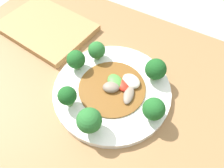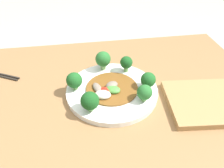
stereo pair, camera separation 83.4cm
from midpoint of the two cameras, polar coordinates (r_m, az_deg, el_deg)
The scene contains 10 objects.
table at distance 0.88m, azimuth 5.33°, elevation -40.13°, with size 1.16×0.72×0.74m.
plate at distance 0.52m, azimuth 13.23°, elevation -32.30°, with size 0.31×0.31×0.02m.
broccoli_west at distance 0.47m, azimuth -3.40°, elevation -31.15°, with size 0.05×0.05×0.06m.
broccoli_north at distance 0.52m, azimuth 7.88°, elevation -18.37°, with size 0.06×0.06×0.07m.
broccoli_southeast at distance 0.50m, azimuth 29.31°, elevation -34.33°, with size 0.05×0.05×0.06m.
broccoli_northeast at distance 0.53m, azimuth 17.70°, elevation -19.40°, with size 0.05×0.05×0.06m.
broccoli_east at distance 0.52m, azimuth 28.50°, elevation -27.53°, with size 0.05×0.05×0.06m.
broccoli_southwest at distance 0.44m, azimuth 6.30°, elevation -43.22°, with size 0.06×0.06×0.06m.
stirfry_center at distance 0.50m, azimuth 12.68°, elevation -32.86°, with size 0.17×0.17×0.02m.
cutting_board at distance 0.65m, azimuth 47.93°, elevation -28.50°, with size 0.31×0.23×0.02m.
Camera 2 is at (-0.05, -0.57, 1.23)m, focal length 35.00 mm.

